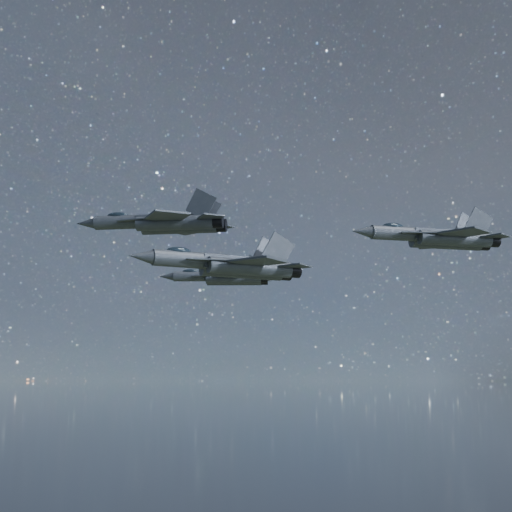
{
  "coord_description": "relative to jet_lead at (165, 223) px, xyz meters",
  "views": [
    {
      "loc": [
        -6.65,
        -81.72,
        127.75
      ],
      "look_at": [
        -1.33,
        -2.14,
        141.78
      ],
      "focal_mm": 50.0,
      "sensor_mm": 36.0,
      "label": 1
    }
  ],
  "objects": [
    {
      "name": "jet_left",
      "position": [
        6.98,
        23.02,
        -2.56
      ],
      "size": [
        15.91,
        11.18,
        4.02
      ],
      "rotation": [
        0.0,
        0.0,
        -0.09
      ],
      "color": "#30353C"
    },
    {
      "name": "jet_lead",
      "position": [
        0.0,
        0.0,
        0.0
      ],
      "size": [
        17.44,
        11.96,
        4.38
      ],
      "rotation": [
        0.0,
        0.0,
        -0.21
      ],
      "color": "#30353C"
    },
    {
      "name": "jet_right",
      "position": [
        7.1,
        -5.41,
        -5.41
      ],
      "size": [
        18.12,
        12.06,
        4.6
      ],
      "rotation": [
        0.0,
        0.0,
        0.35
      ],
      "color": "#30353C"
    },
    {
      "name": "jet_slot",
      "position": [
        30.14,
        0.71,
        -1.06
      ],
      "size": [
        17.85,
        12.34,
        4.48
      ],
      "rotation": [
        0.0,
        0.0,
        0.17
      ],
      "color": "#30353C"
    }
  ]
}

